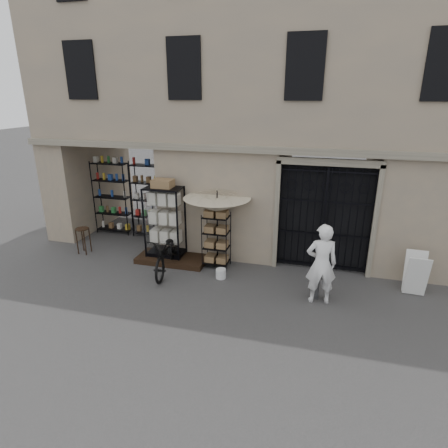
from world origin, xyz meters
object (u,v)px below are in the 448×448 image
(white_bucket, at_px, (221,274))
(easel_sign, at_px, (416,274))
(bicycle, at_px, (168,271))
(display_cabinet, at_px, (165,225))
(steel_bollard, at_px, (316,281))
(shopkeeper, at_px, (318,301))
(market_umbrella, at_px, (217,201))
(wooden_stool, at_px, (84,240))
(wire_rack, at_px, (216,241))

(white_bucket, xyz_separation_m, easel_sign, (4.73, 0.42, 0.41))
(bicycle, bearing_deg, display_cabinet, 109.23)
(white_bucket, bearing_deg, steel_bollard, -8.98)
(display_cabinet, xyz_separation_m, shopkeeper, (4.38, -1.26, -1.05))
(market_umbrella, xyz_separation_m, steel_bollard, (2.76, -1.17, -1.41))
(shopkeeper, bearing_deg, steel_bollard, -73.99)
(easel_sign, bearing_deg, steel_bollard, -157.74)
(wooden_stool, bearing_deg, steel_bollard, -7.42)
(wire_rack, relative_size, white_bucket, 5.88)
(bicycle, height_order, shopkeeper, bicycle)
(market_umbrella, xyz_separation_m, easel_sign, (5.05, -0.36, -1.34))
(wooden_stool, bearing_deg, market_umbrella, 3.81)
(white_bucket, xyz_separation_m, steel_bollard, (2.44, -0.39, 0.33))
(white_bucket, relative_size, steel_bollard, 0.29)
(shopkeeper, bearing_deg, white_bucket, -23.16)
(bicycle, relative_size, steel_bollard, 2.23)
(market_umbrella, xyz_separation_m, bicycle, (-1.18, -0.77, -1.87))
(wire_rack, bearing_deg, wooden_stool, -174.08)
(white_bucket, bearing_deg, bicycle, 179.41)
(easel_sign, bearing_deg, shopkeeper, -154.05)
(shopkeeper, bearing_deg, easel_sign, -168.20)
(wire_rack, height_order, market_umbrella, market_umbrella)
(display_cabinet, bearing_deg, easel_sign, 21.38)
(wire_rack, xyz_separation_m, white_bucket, (0.31, -0.65, -0.64))
(display_cabinet, relative_size, wire_rack, 1.39)
(display_cabinet, distance_m, market_umbrella, 1.75)
(steel_bollard, bearing_deg, display_cabinet, 165.38)
(wooden_stool, height_order, easel_sign, easel_sign)
(display_cabinet, xyz_separation_m, easel_sign, (6.60, -0.31, -0.52))
(steel_bollard, xyz_separation_m, shopkeeper, (0.07, -0.14, -0.46))
(wire_rack, distance_m, wooden_stool, 4.17)
(display_cabinet, relative_size, wooden_stool, 2.73)
(white_bucket, relative_size, easel_sign, 0.26)
(steel_bollard, relative_size, shopkeeper, 0.48)
(market_umbrella, distance_m, white_bucket, 1.94)
(white_bucket, bearing_deg, shopkeeper, -11.79)
(steel_bollard, bearing_deg, wooden_stool, 172.58)
(display_cabinet, bearing_deg, white_bucket, 2.52)
(display_cabinet, bearing_deg, shopkeeper, 8.02)
(wire_rack, relative_size, easel_sign, 1.52)
(white_bucket, distance_m, shopkeeper, 2.57)
(market_umbrella, bearing_deg, wire_rack, -84.71)
(market_umbrella, height_order, shopkeeper, market_umbrella)
(wire_rack, bearing_deg, easel_sign, 1.59)
(white_bucket, height_order, bicycle, bicycle)
(display_cabinet, height_order, market_umbrella, market_umbrella)
(shopkeeper, bearing_deg, wire_rack, -33.90)
(wooden_stool, height_order, steel_bollard, steel_bollard)
(bicycle, xyz_separation_m, steel_bollard, (3.95, -0.40, 0.46))
(wire_rack, bearing_deg, market_umbrella, 99.39)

